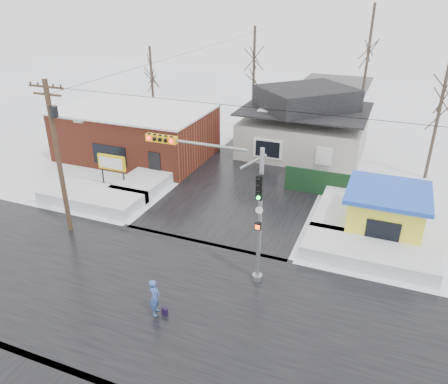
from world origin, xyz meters
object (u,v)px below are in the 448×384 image
at_px(kiosk, 385,212).
at_px(pedestrian, 155,298).
at_px(utility_pole, 58,150).
at_px(traffic_signal, 228,194).
at_px(marquee_sign, 112,164).

bearing_deg(kiosk, pedestrian, -128.98).
bearing_deg(pedestrian, utility_pole, 44.53).
xyz_separation_m(utility_pole, kiosk, (17.43, 6.49, -3.65)).
bearing_deg(utility_pole, traffic_signal, -2.95).
bearing_deg(pedestrian, marquee_sign, 25.00).
xyz_separation_m(traffic_signal, pedestrian, (-1.90, -4.05, -3.64)).
bearing_deg(marquee_sign, kiosk, 1.55).
bearing_deg(kiosk, traffic_signal, -135.16).
bearing_deg(utility_pole, kiosk, 20.44).
xyz_separation_m(traffic_signal, marquee_sign, (-11.43, 6.53, -2.62)).
relative_size(kiosk, pedestrian, 2.56).
xyz_separation_m(utility_pole, marquee_sign, (-1.07, 5.99, -3.19)).
bearing_deg(traffic_signal, pedestrian, -115.10).
xyz_separation_m(marquee_sign, pedestrian, (9.54, -10.57, -1.02)).
height_order(marquee_sign, pedestrian, marquee_sign).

